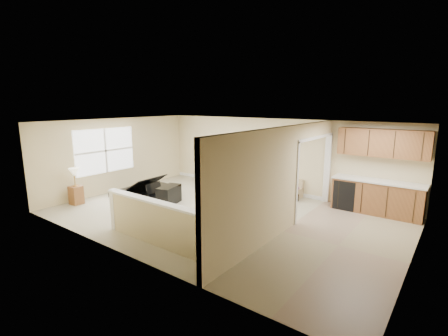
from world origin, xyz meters
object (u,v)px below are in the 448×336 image
Objects in this scene: accent_table at (236,177)px; small_plant at (295,194)px; piano_bench at (169,195)px; palm_plant at (234,174)px; piano at (143,176)px; loveseat at (281,187)px; lamp_stand at (76,189)px.

small_plant is (2.31, -0.09, -0.22)m from accent_table.
piano_bench is 0.69× the size of palm_plant.
palm_plant is at bearing 44.99° from piano.
piano_bench is at bearing -130.50° from loveseat.
piano is 2.06m from lamp_stand.
lamp_stand is at bearing -136.10° from loveseat.
lamp_stand reaches higher than small_plant.
palm_plant is (-1.66, -0.35, 0.30)m from loveseat.
accent_table is 0.56× the size of palm_plant.
piano_bench is 2.80m from lamp_stand.
loveseat is at bearing 11.91° from palm_plant.
piano_bench is at bearing -138.65° from small_plant.
piano_bench is 0.75× the size of lamp_stand.
loveseat is (2.33, 2.80, 0.01)m from piano_bench.
accent_table reaches higher than small_plant.
piano is 3.20m from accent_table.
lamp_stand is (-2.84, -4.36, 0.04)m from accent_table.
loveseat is at bearing 44.63° from lamp_stand.
piano is 3.01× the size of accent_table.
accent_table is at bearing 77.03° from piano_bench.
piano is 3.07m from palm_plant.
accent_table is at bearing 48.34° from piano.
small_plant is (2.25, 0.12, -0.38)m from palm_plant.
lamp_stand reaches higher than accent_table.
lamp_stand is at bearing -142.67° from piano_bench.
accent_table is 2.32m from small_plant.
piano is at bearing -145.65° from loveseat.
loveseat reaches higher than small_plant.
piano reaches higher than loveseat.
palm_plant reaches higher than loveseat.
small_plant is 0.43× the size of lamp_stand.
small_plant is at bearing 3.08° from palm_plant.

